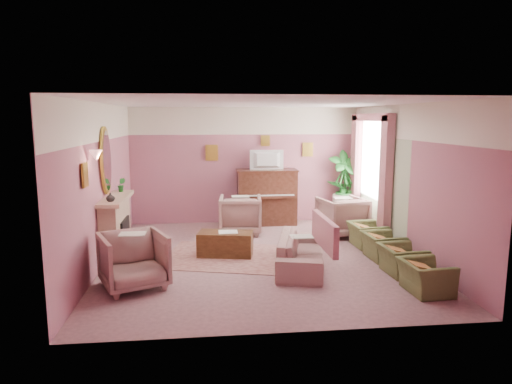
{
  "coord_description": "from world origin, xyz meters",
  "views": [
    {
      "loc": [
        -0.95,
        -8.05,
        2.54
      ],
      "look_at": [
        -0.01,
        0.4,
        1.16
      ],
      "focal_mm": 32.0,
      "sensor_mm": 36.0,
      "label": 1
    }
  ],
  "objects": [
    {
      "name": "curtain_right",
      "position": [
        2.62,
        2.47,
        1.3
      ],
      "size": [
        0.16,
        0.34,
        2.6
      ],
      "primitive_type": "cube",
      "color": "#AB626E",
      "rests_on": "floor"
    },
    {
      "name": "ceiling",
      "position": [
        0.0,
        0.0,
        2.8
      ],
      "size": [
        5.5,
        6.0,
        0.01
      ],
      "primitive_type": "cube",
      "color": "white",
      "rests_on": "wall_back"
    },
    {
      "name": "floral_armchair_right",
      "position": [
        1.99,
        1.39,
        0.47
      ],
      "size": [
        0.9,
        0.9,
        0.94
      ],
      "primitive_type": "imported",
      "color": "gray",
      "rests_on": "floor"
    },
    {
      "name": "area_rug",
      "position": [
        -0.5,
        0.08,
        0.01
      ],
      "size": [
        2.88,
        2.38,
        0.01
      ],
      "primitive_type": "cube",
      "rotation": [
        0.0,
        0.0,
        -0.26
      ],
      "color": "#915E58",
      "rests_on": "floor"
    },
    {
      "name": "floral_armchair_left",
      "position": [
        -0.2,
        1.83,
        0.47
      ],
      "size": [
        0.9,
        0.9,
        0.94
      ],
      "primitive_type": "imported",
      "color": "gray",
      "rests_on": "floor"
    },
    {
      "name": "mantel_shelf",
      "position": [
        -2.56,
        0.2,
        1.12
      ],
      "size": [
        0.4,
        1.55,
        0.07
      ],
      "primitive_type": "cube",
      "color": "tan",
      "rests_on": "fireplace_surround"
    },
    {
      "name": "sofa",
      "position": [
        0.66,
        -0.62,
        0.38
      ],
      "size": [
        0.63,
        1.9,
        0.77
      ],
      "primitive_type": "imported",
      "color": "gray",
      "rests_on": "floor"
    },
    {
      "name": "print_back_left",
      "position": [
        -0.8,
        2.96,
        1.72
      ],
      "size": [
        0.3,
        0.03,
        0.38
      ],
      "primitive_type": "cube",
      "color": "gold",
      "rests_on": "wall_back"
    },
    {
      "name": "olive_chair_b",
      "position": [
        2.23,
        -1.14,
        0.32
      ],
      "size": [
        0.51,
        0.73,
        0.63
      ],
      "primitive_type": "imported",
      "color": "#546032",
      "rests_on": "floor"
    },
    {
      "name": "wall_back",
      "position": [
        0.0,
        3.0,
        1.4
      ],
      "size": [
        5.5,
        0.02,
        2.8
      ],
      "primitive_type": "cube",
      "color": "#82526B",
      "rests_on": "floor"
    },
    {
      "name": "fire_ember",
      "position": [
        -2.45,
        0.2,
        0.22
      ],
      "size": [
        0.06,
        0.54,
        0.1
      ],
      "primitive_type": "cube",
      "color": "orange",
      "rests_on": "floor"
    },
    {
      "name": "piano_keys",
      "position": [
        0.5,
        2.33,
        0.76
      ],
      "size": [
        1.2,
        0.08,
        0.02
      ],
      "primitive_type": "cube",
      "color": "silver",
      "rests_on": "piano"
    },
    {
      "name": "print_left_wall",
      "position": [
        -2.71,
        -1.2,
        1.72
      ],
      "size": [
        0.03,
        0.28,
        0.36
      ],
      "primitive_type": "cube",
      "color": "gold",
      "rests_on": "wall_left"
    },
    {
      "name": "mirror_frame",
      "position": [
        -2.7,
        0.2,
        1.8
      ],
      "size": [
        0.04,
        0.72,
        1.2
      ],
      "primitive_type": "ellipsoid",
      "color": "gold",
      "rests_on": "wall_left"
    },
    {
      "name": "fireplace_inset",
      "position": [
        -2.49,
        0.2,
        0.4
      ],
      "size": [
        0.18,
        0.72,
        0.68
      ],
      "primitive_type": "cube",
      "color": "black",
      "rests_on": "floor"
    },
    {
      "name": "television",
      "position": [
        0.5,
        2.63,
        1.6
      ],
      "size": [
        0.8,
        0.12,
        0.48
      ],
      "primitive_type": "imported",
      "color": "black",
      "rests_on": "piano"
    },
    {
      "name": "olive_chair_c",
      "position": [
        2.23,
        -0.32,
        0.32
      ],
      "size": [
        0.51,
        0.73,
        0.63
      ],
      "primitive_type": "imported",
      "color": "#546032",
      "rests_on": "floor"
    },
    {
      "name": "mirror_glass",
      "position": [
        -2.67,
        0.2,
        1.8
      ],
      "size": [
        0.01,
        0.6,
        1.06
      ],
      "primitive_type": "ellipsoid",
      "color": "silver",
      "rests_on": "wall_left"
    },
    {
      "name": "floral_armchair_front",
      "position": [
        -2.05,
        -1.28,
        0.47
      ],
      "size": [
        0.9,
        0.9,
        0.94
      ],
      "primitive_type": "imported",
      "color": "gray",
      "rests_on": "floor"
    },
    {
      "name": "pelmet",
      "position": [
        2.62,
        1.55,
        2.56
      ],
      "size": [
        0.16,
        2.2,
        0.16
      ],
      "primitive_type": "cube",
      "color": "#AB626E",
      "rests_on": "wall_right"
    },
    {
      "name": "coffee_table",
      "position": [
        -0.61,
        0.19,
        0.23
      ],
      "size": [
        1.08,
        0.68,
        0.45
      ],
      "primitive_type": "cube",
      "rotation": [
        0.0,
        0.0,
        -0.19
      ],
      "color": "#492C15",
      "rests_on": "floor"
    },
    {
      "name": "print_back_mid",
      "position": [
        0.5,
        2.96,
        2.0
      ],
      "size": [
        0.22,
        0.03,
        0.26
      ],
      "primitive_type": "cube",
      "color": "gold",
      "rests_on": "wall_back"
    },
    {
      "name": "piano_keyshelf",
      "position": [
        0.5,
        2.33,
        0.72
      ],
      "size": [
        1.3,
        0.12,
        0.06
      ],
      "primitive_type": "cube",
      "color": "#401F15",
      "rests_on": "piano"
    },
    {
      "name": "olive_chair_a",
      "position": [
        2.23,
        -1.96,
        0.32
      ],
      "size": [
        0.51,
        0.73,
        0.63
      ],
      "primitive_type": "imported",
      "color": "#546032",
      "rests_on": "floor"
    },
    {
      "name": "wall_front",
      "position": [
        0.0,
        -3.0,
        1.4
      ],
      "size": [
        5.5,
        0.02,
        2.8
      ],
      "primitive_type": "cube",
      "color": "#82526B",
      "rests_on": "floor"
    },
    {
      "name": "piano_top",
      "position": [
        0.5,
        2.68,
        1.31
      ],
      "size": [
        1.45,
        0.65,
        0.04
      ],
      "primitive_type": "cube",
      "color": "#401F15",
      "rests_on": "piano"
    },
    {
      "name": "stripe_panel",
      "position": [
        2.73,
        1.3,
        1.07
      ],
      "size": [
        0.01,
        3.0,
        2.15
      ],
      "primitive_type": "cube",
      "color": "#AFC09B",
      "rests_on": "wall_right"
    },
    {
      "name": "sofa_throw",
      "position": [
        1.06,
        -0.62,
        0.6
      ],
      "size": [
        0.1,
        1.44,
        0.53
      ],
      "primitive_type": "cube",
      "color": "#AB626E",
      "rests_on": "sofa"
    },
    {
      "name": "wall_right",
      "position": [
        2.75,
        0.0,
        1.4
      ],
      "size": [
        0.02,
        6.0,
        2.8
      ],
      "primitive_type": "cube",
      "color": "#82526B",
      "rests_on": "floor"
    },
    {
      "name": "side_plant_big",
      "position": [
        2.39,
        2.64,
        0.87
      ],
      "size": [
        0.3,
        0.3,
        0.34
      ],
      "primitive_type": "imported",
      "color": "#207027",
      "rests_on": "side_table"
    },
    {
      "name": "floor",
      "position": [
        0.0,
        0.0,
        0.0
      ],
      "size": [
        5.5,
        6.0,
        0.01
      ],
      "primitive_type": "cube",
      "color": "#886166",
      "rests_on": "ground"
    },
    {
      "name": "wall_left",
      "position": [
        -2.75,
        0.0,
        1.4
      ],
      "size": [
        0.02,
        6.0,
        2.8
      ],
      "primitive_type": "cube",
      "color": "#82526B",
      "rests_on": "floor"
    },
    {
      "name": "curtain_left",
      "position": [
        2.62,
        0.63,
        1.3
      ],
      "size": [
        0.16,
        0.34,
        2.6
      ],
      "primitive_type": "cube",
      "color": "#AB626E",
      "rests_on": "floor"
    },
    {
      "name": "fireplace_surround",
      "position": [
        -2.59,
        0.2,
        0.55
      ],
      "size": [
        0.3,
        1.4,
        1.1
      ],
      "primitive_type": "cube",
      "color": "tan",
      "rests_on": "floor"
    },
    {
      "name": "hearth",
      "position": [
        -2.39,
        0.2,
        0.01
      ],
      "size": [
        0.55,
        1.5,
        0.02
      ],
      "primitive_type": "cube",
      "color": "tan",
      "rests_on": "floor"
    },
    {
      "name": "palm_plant",
      "position": [
        2.39,
        2.62,
        1.06
      ],
      "size": [
        0.76,
        0.76,
        1.44
      ],
      "primitive_type": "imported",
      "color": "#207027",
      "rests_on": "palm_pot"
    },
    {
      "name": "mantel_vase",
      "position": [
        -2.55,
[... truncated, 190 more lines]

